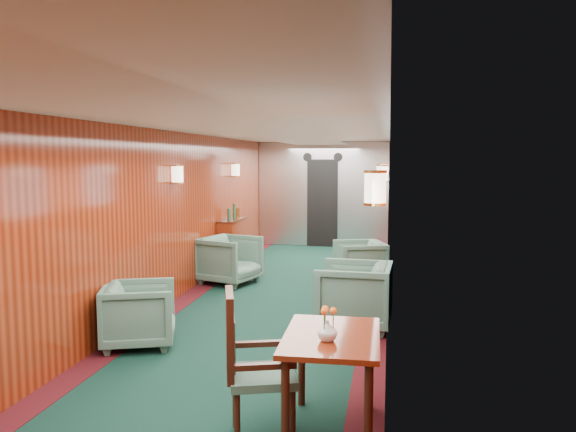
{
  "coord_description": "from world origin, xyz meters",
  "views": [
    {
      "loc": [
        1.5,
        -6.91,
        2.02
      ],
      "look_at": [
        0.0,
        1.41,
        1.15
      ],
      "focal_mm": 35.0,
      "sensor_mm": 36.0,
      "label": 1
    }
  ],
  "objects_px": {
    "credenza": "(232,243)",
    "armchair_left_far": "(229,260)",
    "dining_table": "(332,350)",
    "armchair_right_near": "(354,295)",
    "side_chair": "(248,360)",
    "armchair_left_near": "(139,314)",
    "armchair_right_far": "(359,262)"
  },
  "relations": [
    {
      "from": "dining_table",
      "to": "armchair_right_far",
      "type": "bearing_deg",
      "value": 89.29
    },
    {
      "from": "side_chair",
      "to": "dining_table",
      "type": "bearing_deg",
      "value": 3.0
    },
    {
      "from": "armchair_left_far",
      "to": "armchair_right_far",
      "type": "height_order",
      "value": "armchair_left_far"
    },
    {
      "from": "side_chair",
      "to": "armchair_right_near",
      "type": "height_order",
      "value": "side_chair"
    },
    {
      "from": "dining_table",
      "to": "credenza",
      "type": "bearing_deg",
      "value": 110.96
    },
    {
      "from": "dining_table",
      "to": "armchair_right_near",
      "type": "bearing_deg",
      "value": 88.55
    },
    {
      "from": "dining_table",
      "to": "armchair_left_far",
      "type": "xyz_separation_m",
      "value": [
        -2.13,
        4.67,
        -0.23
      ]
    },
    {
      "from": "side_chair",
      "to": "armchair_left_near",
      "type": "bearing_deg",
      "value": 115.77
    },
    {
      "from": "side_chair",
      "to": "credenza",
      "type": "height_order",
      "value": "credenza"
    },
    {
      "from": "dining_table",
      "to": "armchair_left_far",
      "type": "bearing_deg",
      "value": 113.16
    },
    {
      "from": "armchair_right_far",
      "to": "side_chair",
      "type": "bearing_deg",
      "value": -23.19
    },
    {
      "from": "armchair_left_far",
      "to": "armchair_right_far",
      "type": "distance_m",
      "value": 2.11
    },
    {
      "from": "armchair_right_near",
      "to": "credenza",
      "type": "bearing_deg",
      "value": -140.67
    },
    {
      "from": "credenza",
      "to": "armchair_left_near",
      "type": "bearing_deg",
      "value": -87.26
    },
    {
      "from": "armchair_right_near",
      "to": "armchair_right_far",
      "type": "height_order",
      "value": "armchair_right_near"
    },
    {
      "from": "armchair_left_near",
      "to": "armchair_left_far",
      "type": "bearing_deg",
      "value": -21.78
    },
    {
      "from": "armchair_left_far",
      "to": "credenza",
      "type": "bearing_deg",
      "value": 32.2
    },
    {
      "from": "armchair_left_near",
      "to": "armchair_right_near",
      "type": "distance_m",
      "value": 2.48
    },
    {
      "from": "credenza",
      "to": "armchair_left_far",
      "type": "bearing_deg",
      "value": -76.14
    },
    {
      "from": "dining_table",
      "to": "armchair_right_near",
      "type": "relative_size",
      "value": 1.15
    },
    {
      "from": "armchair_left_near",
      "to": "armchair_left_far",
      "type": "distance_m",
      "value": 3.11
    },
    {
      "from": "armchair_right_far",
      "to": "credenza",
      "type": "bearing_deg",
      "value": -128.48
    },
    {
      "from": "dining_table",
      "to": "armchair_right_far",
      "type": "relative_size",
      "value": 1.31
    },
    {
      "from": "armchair_left_far",
      "to": "armchair_right_near",
      "type": "distance_m",
      "value": 2.96
    },
    {
      "from": "dining_table",
      "to": "side_chair",
      "type": "relative_size",
      "value": 0.92
    },
    {
      "from": "armchair_left_near",
      "to": "armchair_right_far",
      "type": "height_order",
      "value": "armchair_right_far"
    },
    {
      "from": "dining_table",
      "to": "credenza",
      "type": "height_order",
      "value": "credenza"
    },
    {
      "from": "dining_table",
      "to": "armchair_left_far",
      "type": "height_order",
      "value": "armchair_left_far"
    },
    {
      "from": "armchair_left_far",
      "to": "armchair_right_far",
      "type": "relative_size",
      "value": 1.11
    },
    {
      "from": "armchair_left_near",
      "to": "armchair_left_far",
      "type": "height_order",
      "value": "armchair_left_far"
    },
    {
      "from": "armchair_left_near",
      "to": "armchair_right_far",
      "type": "bearing_deg",
      "value": -51.82
    },
    {
      "from": "armchair_left_near",
      "to": "armchair_right_near",
      "type": "bearing_deg",
      "value": -84.54
    }
  ]
}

